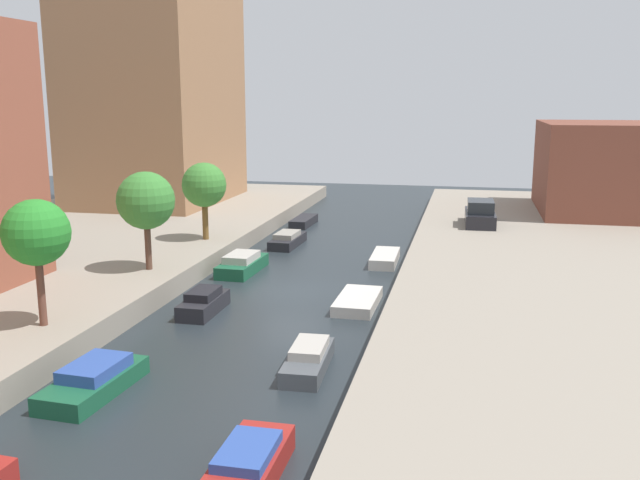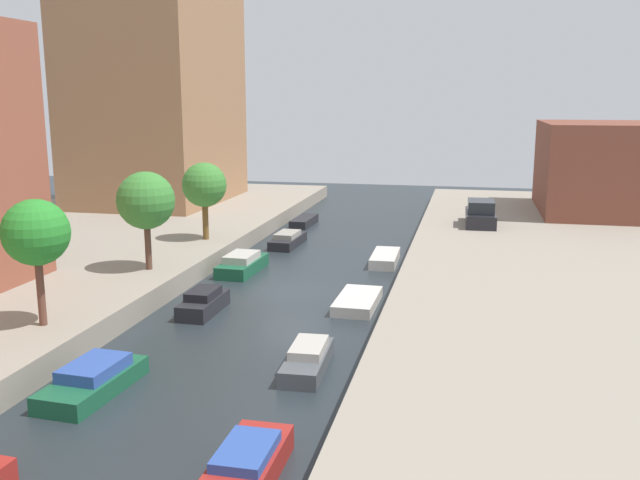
{
  "view_description": "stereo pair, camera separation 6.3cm",
  "coord_description": "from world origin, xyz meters",
  "px_view_note": "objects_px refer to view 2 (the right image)",
  "views": [
    {
      "loc": [
        8.12,
        -30.97,
        9.11
      ],
      "look_at": [
        0.74,
        2.9,
        1.96
      ],
      "focal_mm": 38.99,
      "sensor_mm": 36.0,
      "label": 1
    },
    {
      "loc": [
        8.18,
        -30.95,
        9.11
      ],
      "look_at": [
        0.74,
        2.9,
        1.96
      ],
      "focal_mm": 38.99,
      "sensor_mm": 36.0,
      "label": 2
    }
  ],
  "objects_px": {
    "moored_boat_right_3": "(385,258)",
    "street_tree_2": "(146,201)",
    "moored_boat_left_2": "(203,303)",
    "apartment_tower_far": "(153,18)",
    "moored_boat_right_2": "(358,301)",
    "moored_boat_left_4": "(288,240)",
    "moored_boat_left_5": "(304,221)",
    "street_tree_3": "(204,185)",
    "low_block_right": "(614,168)",
    "moored_boat_left_1": "(93,380)",
    "parked_car": "(480,214)",
    "moored_boat_right_1": "(308,359)",
    "moored_boat_right_0": "(247,466)",
    "street_tree_1": "(36,233)",
    "moored_boat_left_3": "(242,264)"
  },
  "relations": [
    {
      "from": "street_tree_3",
      "to": "moored_boat_left_3",
      "type": "xyz_separation_m",
      "value": [
        3.28,
        -3.21,
        -3.72
      ]
    },
    {
      "from": "moored_boat_right_0",
      "to": "moored_boat_right_2",
      "type": "relative_size",
      "value": 0.96
    },
    {
      "from": "moored_boat_left_3",
      "to": "moored_boat_right_2",
      "type": "distance_m",
      "value": 8.46
    },
    {
      "from": "moored_boat_left_1",
      "to": "moored_boat_left_3",
      "type": "bearing_deg",
      "value": 91.34
    },
    {
      "from": "apartment_tower_far",
      "to": "low_block_right",
      "type": "distance_m",
      "value": 35.72
    },
    {
      "from": "street_tree_3",
      "to": "moored_boat_right_3",
      "type": "relative_size",
      "value": 1.17
    },
    {
      "from": "street_tree_2",
      "to": "street_tree_1",
      "type": "bearing_deg",
      "value": -90.0
    },
    {
      "from": "apartment_tower_far",
      "to": "moored_boat_right_2",
      "type": "bearing_deg",
      "value": -48.1
    },
    {
      "from": "parked_car",
      "to": "moored_boat_right_0",
      "type": "height_order",
      "value": "parked_car"
    },
    {
      "from": "street_tree_3",
      "to": "moored_boat_right_1",
      "type": "bearing_deg",
      "value": -57.83
    },
    {
      "from": "parked_car",
      "to": "moored_boat_right_1",
      "type": "distance_m",
      "value": 24.45
    },
    {
      "from": "moored_boat_left_1",
      "to": "moored_boat_right_0",
      "type": "xyz_separation_m",
      "value": [
        6.33,
        -3.87,
        -0.0
      ]
    },
    {
      "from": "apartment_tower_far",
      "to": "moored_boat_right_3",
      "type": "distance_m",
      "value": 27.91
    },
    {
      "from": "apartment_tower_far",
      "to": "moored_boat_left_1",
      "type": "bearing_deg",
      "value": -68.44
    },
    {
      "from": "moored_boat_left_3",
      "to": "street_tree_3",
      "type": "bearing_deg",
      "value": 135.59
    },
    {
      "from": "street_tree_1",
      "to": "moored_boat_left_4",
      "type": "relative_size",
      "value": 1.15
    },
    {
      "from": "low_block_right",
      "to": "moored_boat_left_2",
      "type": "height_order",
      "value": "low_block_right"
    },
    {
      "from": "street_tree_2",
      "to": "moored_boat_left_2",
      "type": "distance_m",
      "value": 6.25
    },
    {
      "from": "moored_boat_right_0",
      "to": "moored_boat_right_3",
      "type": "height_order",
      "value": "moored_boat_right_0"
    },
    {
      "from": "low_block_right",
      "to": "parked_car",
      "type": "relative_size",
      "value": 2.52
    },
    {
      "from": "moored_boat_right_3",
      "to": "moored_boat_left_3",
      "type": "bearing_deg",
      "value": -153.24
    },
    {
      "from": "moored_boat_right_1",
      "to": "moored_boat_right_2",
      "type": "bearing_deg",
      "value": 86.4
    },
    {
      "from": "parked_car",
      "to": "street_tree_2",
      "type": "bearing_deg",
      "value": -135.19
    },
    {
      "from": "moored_boat_right_1",
      "to": "moored_boat_left_3",
      "type": "bearing_deg",
      "value": 117.8
    },
    {
      "from": "moored_boat_left_5",
      "to": "moored_boat_right_3",
      "type": "xyz_separation_m",
      "value": [
        7.19,
        -10.43,
        -0.0
      ]
    },
    {
      "from": "moored_boat_left_4",
      "to": "moored_boat_right_3",
      "type": "distance_m",
      "value": 7.33
    },
    {
      "from": "apartment_tower_far",
      "to": "moored_boat_right_2",
      "type": "height_order",
      "value": "apartment_tower_far"
    },
    {
      "from": "street_tree_1",
      "to": "street_tree_3",
      "type": "xyz_separation_m",
      "value": [
        0.0,
        15.88,
        -0.24
      ]
    },
    {
      "from": "street_tree_3",
      "to": "moored_boat_right_2",
      "type": "relative_size",
      "value": 1.18
    },
    {
      "from": "low_block_right",
      "to": "moored_boat_left_3",
      "type": "relative_size",
      "value": 2.8
    },
    {
      "from": "street_tree_3",
      "to": "moored_boat_left_4",
      "type": "relative_size",
      "value": 1.11
    },
    {
      "from": "apartment_tower_far",
      "to": "moored_boat_right_0",
      "type": "height_order",
      "value": "apartment_tower_far"
    },
    {
      "from": "moored_boat_right_0",
      "to": "street_tree_1",
      "type": "bearing_deg",
      "value": 145.73
    },
    {
      "from": "parked_car",
      "to": "moored_boat_left_2",
      "type": "relative_size",
      "value": 1.4
    },
    {
      "from": "moored_boat_left_4",
      "to": "moored_boat_right_1",
      "type": "distance_m",
      "value": 20.17
    },
    {
      "from": "low_block_right",
      "to": "moored_boat_left_1",
      "type": "bearing_deg",
      "value": -121.76
    },
    {
      "from": "moored_boat_right_3",
      "to": "street_tree_2",
      "type": "bearing_deg",
      "value": -143.38
    },
    {
      "from": "apartment_tower_far",
      "to": "moored_boat_left_3",
      "type": "height_order",
      "value": "apartment_tower_far"
    },
    {
      "from": "moored_boat_left_4",
      "to": "moored_boat_right_0",
      "type": "relative_size",
      "value": 1.11
    },
    {
      "from": "moored_boat_left_4",
      "to": "moored_boat_left_5",
      "type": "xyz_separation_m",
      "value": [
        -0.68,
        7.08,
        -0.09
      ]
    },
    {
      "from": "street_tree_1",
      "to": "street_tree_3",
      "type": "height_order",
      "value": "street_tree_1"
    },
    {
      "from": "parked_car",
      "to": "moored_boat_right_2",
      "type": "bearing_deg",
      "value": -108.35
    },
    {
      "from": "low_block_right",
      "to": "moored_boat_right_3",
      "type": "distance_m",
      "value": 21.12
    },
    {
      "from": "moored_boat_right_0",
      "to": "moored_boat_right_2",
      "type": "bearing_deg",
      "value": 88.87
    },
    {
      "from": "moored_boat_right_3",
      "to": "street_tree_3",
      "type": "bearing_deg",
      "value": -177.83
    },
    {
      "from": "moored_boat_left_5",
      "to": "moored_boat_right_0",
      "type": "relative_size",
      "value": 1.06
    },
    {
      "from": "moored_boat_left_4",
      "to": "moored_boat_right_2",
      "type": "xyz_separation_m",
      "value": [
        6.35,
        -11.73,
        -0.14
      ]
    },
    {
      "from": "street_tree_2",
      "to": "moored_boat_left_2",
      "type": "relative_size",
      "value": 1.45
    },
    {
      "from": "moored_boat_right_0",
      "to": "moored_boat_right_3",
      "type": "xyz_separation_m",
      "value": [
        0.46,
        23.07,
        -0.12
      ]
    },
    {
      "from": "street_tree_3",
      "to": "moored_boat_left_4",
      "type": "bearing_deg",
      "value": 43.79
    }
  ]
}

